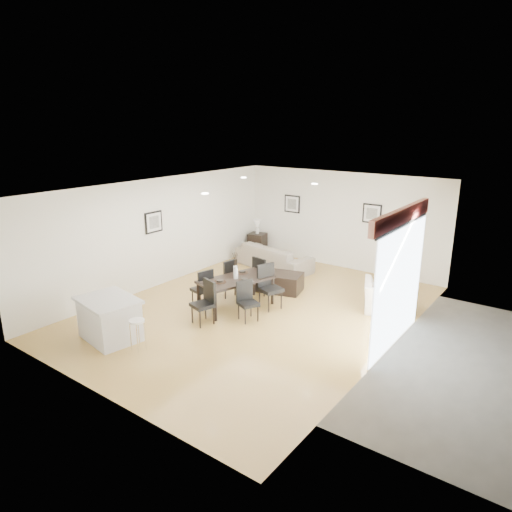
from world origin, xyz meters
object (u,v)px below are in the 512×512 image
Objects in this scene: dining_table at (236,281)px; dining_chair_wfar at (228,276)px; dining_chair_enear at (246,298)px; dining_chair_foot at (262,274)px; sofa at (274,257)px; dining_chair_head at (206,300)px; armchair at (389,297)px; coffee_table at (279,282)px; kitchen_island at (110,319)px; side_table at (257,244)px; dining_chair_efar at (268,284)px; bar_stool at (137,324)px; dining_chair_wnear at (204,286)px.

dining_table is 1.97× the size of dining_chair_wfar.
dining_chair_enear is 1.51m from dining_chair_foot.
dining_chair_head is (0.94, -3.87, 0.18)m from sofa.
sofa is at bearing 124.41° from dining_table.
armchair is 0.94× the size of coffee_table.
dining_chair_foot is 3.77m from kitchen_island.
armchair is 5.38m from side_table.
sofa is 2.04× the size of coffee_table.
dining_chair_efar reaches higher than armchair.
dining_chair_enear reaches higher than dining_table.
bar_stool is at bearing -109.49° from coffee_table.
dining_chair_head is (-0.56, -0.63, 0.04)m from dining_chair_enear.
armchair is 4.06m from dining_chair_wnear.
kitchen_island is at bearing -120.46° from coffee_table.
coffee_table is (-0.39, 1.00, -0.33)m from dining_chair_efar.
dining_chair_wfar is 1.09× the size of dining_chair_enear.
armchair is (3.76, -1.09, 0.01)m from sofa.
bar_stool is (-3.00, -4.40, 0.18)m from armchair.
sofa is 2.48m from dining_chair_wfar.
coffee_table is at bearing 149.04° from dining_chair_wfar.
bar_stool is (-0.18, -1.62, 0.01)m from dining_chair_head.
dining_chair_enear reaches higher than kitchen_island.
side_table is (-1.58, 3.35, -0.18)m from dining_chair_wfar.
dining_chair_enear is 0.85m from dining_chair_head.
dining_chair_enear is at bearing 65.22° from kitchen_island.
dining_chair_head is at bearing 112.97° from sofa.
dining_chair_foot reaches higher than dining_chair_enear.
sofa reaches higher than coffee_table.
dining_chair_foot is 3.65m from bar_stool.
dining_chair_wfar is 1.51× the size of bar_stool.
dining_table is 1.01m from dining_chair_foot.
side_table is (-2.73, 3.31, -0.22)m from dining_chair_efar.
dining_table is 1.50m from coffee_table.
armchair reaches higher than sofa.
dining_chair_head is at bearing -72.15° from dining_table.
armchair is at bearing 48.43° from dining_table.
dining_chair_enear is at bearing -16.21° from dining_table.
dining_table is at bearing 86.63° from bar_stool.
kitchen_island reaches higher than coffee_table.
kitchen_island is (-0.05, -5.49, 0.08)m from sofa.
dining_chair_efar reaches higher than bar_stool.
armchair is at bearing 55.74° from bar_stool.
dining_chair_enear is 0.92× the size of dining_chair_head.
dining_chair_wfar is at bearing 57.07° from dining_chair_foot.
side_table is at bearing -146.74° from dining_chair_wnear.
armchair is 2.96m from dining_chair_foot.
side_table is at bearing 107.39° from bar_stool.
dining_chair_foot reaches higher than bar_stool.
coffee_table is (0.19, 1.43, -0.39)m from dining_table.
dining_chair_foot is 0.82× the size of coffee_table.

